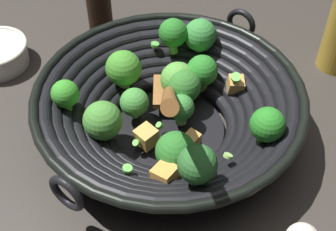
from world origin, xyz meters
name	(u,v)px	position (x,y,z in m)	size (l,w,h in m)	color
ground_plane	(169,133)	(0.00, 0.00, 0.00)	(4.00, 4.00, 0.00)	#332D28
wok	(169,106)	(0.00, 0.00, 0.06)	(0.40, 0.43, 0.25)	black
soy_sauce_bottle	(98,1)	(-0.27, 0.06, 0.08)	(0.05, 0.05, 0.20)	black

